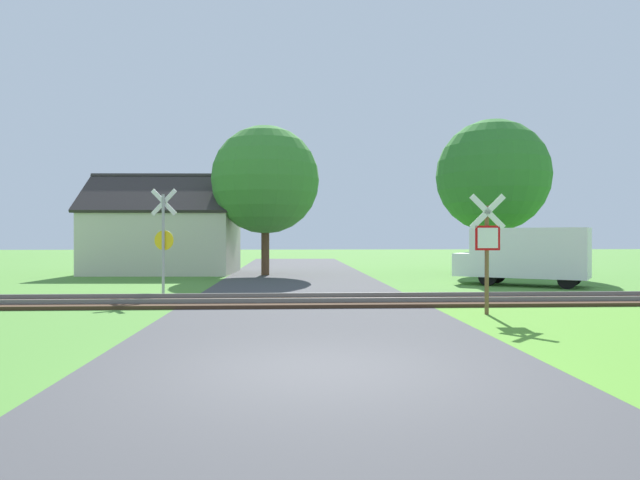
{
  "coord_description": "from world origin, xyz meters",
  "views": [
    {
      "loc": [
        -0.39,
        -7.96,
        1.88
      ],
      "look_at": [
        0.5,
        9.31,
        1.8
      ],
      "focal_mm": 32.0,
      "sensor_mm": 36.0,
      "label": 1
    }
  ],
  "objects": [
    {
      "name": "crossing_sign_far",
      "position": [
        -4.48,
        10.59,
        1.94
      ],
      "size": [
        0.87,
        0.2,
        3.45
      ],
      "rotation": [
        0.0,
        0.0,
        -0.19
      ],
      "color": "#9E9EA5",
      "rests_on": "ground"
    },
    {
      "name": "road_asphalt",
      "position": [
        0.0,
        2.0,
        0.0
      ],
      "size": [
        6.84,
        80.0,
        0.01
      ],
      "primitive_type": "cube",
      "color": "#424244",
      "rests_on": "ground"
    },
    {
      "name": "stop_sign_near",
      "position": [
        4.38,
        5.64,
        1.69
      ],
      "size": [
        0.88,
        0.16,
        2.94
      ],
      "rotation": [
        0.0,
        0.0,
        3.09
      ],
      "color": "brown",
      "rests_on": "ground"
    },
    {
      "name": "house",
      "position": [
        -7.0,
        22.29,
        1.78
      ],
      "size": [
        7.86,
        5.98,
        5.23
      ],
      "rotation": [
        0.0,
        0.0,
        -0.04
      ],
      "color": "beige",
      "rests_on": "ground"
    },
    {
      "name": "tree_far",
      "position": [
        10.11,
        21.15,
        5.07
      ],
      "size": [
        5.84,
        5.84,
        8.0
      ],
      "color": "#513823",
      "rests_on": "ground"
    },
    {
      "name": "rail_track",
      "position": [
        0.0,
        8.31,
        0.06
      ],
      "size": [
        60.0,
        2.6,
        0.22
      ],
      "color": "#422D1E",
      "rests_on": "ground"
    },
    {
      "name": "mail_truck",
      "position": [
        8.71,
        13.71,
        1.24
      ],
      "size": [
        5.12,
        4.21,
        2.24
      ],
      "rotation": [
        0.0,
        0.0,
        1.0
      ],
      "color": "white",
      "rests_on": "ground"
    },
    {
      "name": "tree_center",
      "position": [
        -1.66,
        20.46,
        4.74
      ],
      "size": [
        5.36,
        5.36,
        7.42
      ],
      "color": "#513823",
      "rests_on": "ground"
    },
    {
      "name": "ground_plane",
      "position": [
        0.0,
        0.0,
        0.0
      ],
      "size": [
        160.0,
        160.0,
        0.0
      ],
      "primitive_type": "plane",
      "color": "#4C8433"
    }
  ]
}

